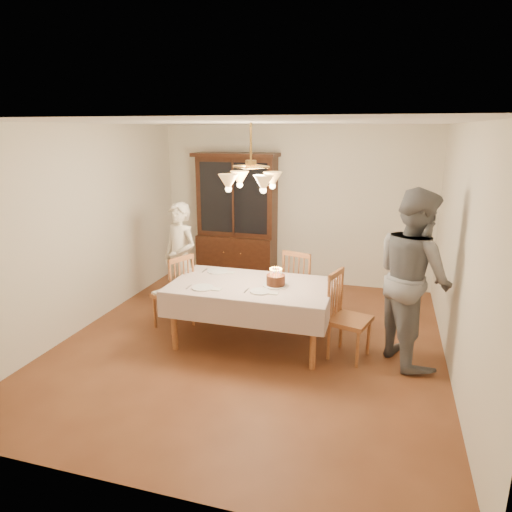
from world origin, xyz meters
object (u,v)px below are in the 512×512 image
(chair_far_side, at_px, (302,289))
(elderly_woman, at_px, (180,259))
(birthday_cake, at_px, (276,281))
(china_hutch, at_px, (237,221))
(dining_table, at_px, (251,290))

(chair_far_side, height_order, elderly_woman, elderly_woman)
(chair_far_side, relative_size, birthday_cake, 3.33)
(china_hutch, xyz_separation_m, birthday_cake, (1.22, -2.24, -0.22))
(dining_table, relative_size, chair_far_side, 1.90)
(dining_table, xyz_separation_m, chair_far_side, (0.45, 0.87, -0.24))
(elderly_woman, bearing_deg, china_hutch, 102.16)
(china_hutch, bearing_deg, chair_far_side, -45.10)
(china_hutch, height_order, birthday_cake, china_hutch)
(china_hutch, height_order, chair_far_side, china_hutch)
(elderly_woman, relative_size, birthday_cake, 5.24)
(elderly_woman, bearing_deg, birthday_cake, -0.21)
(chair_far_side, distance_m, elderly_woman, 1.73)
(dining_table, distance_m, chair_far_side, 1.01)
(dining_table, relative_size, elderly_woman, 1.21)
(dining_table, bearing_deg, chair_far_side, 62.47)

